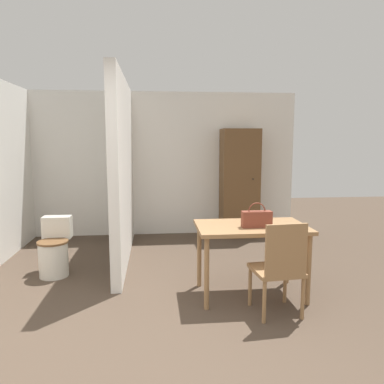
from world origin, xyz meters
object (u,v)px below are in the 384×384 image
at_px(wooden_chair, 280,266).
at_px(wooden_cabinet, 239,183).
at_px(toilet, 54,251).
at_px(handbag, 257,219).
at_px(dining_table, 251,233).

distance_m(wooden_chair, wooden_cabinet, 3.09).
xyz_separation_m(wooden_chair, wooden_cabinet, (0.30, 3.04, 0.44)).
bearing_deg(wooden_chair, toilet, 145.33).
relative_size(wooden_chair, toilet, 1.32).
bearing_deg(wooden_cabinet, handbag, -99.10).
bearing_deg(wooden_chair, dining_table, 100.71).
height_order(toilet, wooden_cabinet, wooden_cabinet).
xyz_separation_m(toilet, handbag, (2.30, -0.95, 0.56)).
relative_size(dining_table, wooden_chair, 1.25).
distance_m(dining_table, toilet, 2.46).
bearing_deg(handbag, wooden_cabinet, 80.90).
bearing_deg(toilet, handbag, -22.43).
distance_m(wooden_chair, handbag, 0.57).
height_order(wooden_chair, wooden_cabinet, wooden_cabinet).
bearing_deg(dining_table, wooden_chair, -74.08).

